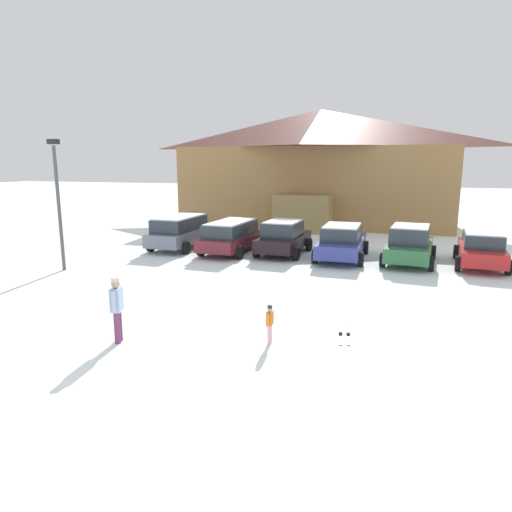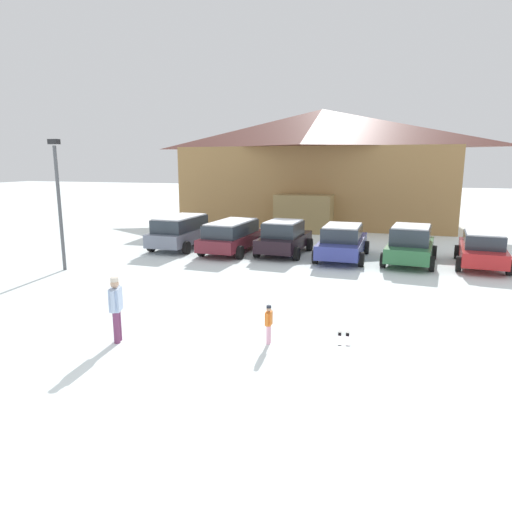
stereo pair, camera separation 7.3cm
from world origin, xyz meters
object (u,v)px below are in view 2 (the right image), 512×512
object	(u,v)px
parked_green_coupe	(410,244)
skier_adult_in_blue_parka	(116,306)
ski_lodge	(321,166)
parked_maroon_van	(232,235)
parked_black_sedan	(284,237)
parked_red_sedan	(482,249)
lamp_post	(59,198)
pair_of_skis	(344,333)
parked_blue_hatchback	(342,241)
skier_child_in_orange_jacket	(269,322)
parked_grey_wagon	(181,231)

from	to	relation	value
parked_green_coupe	skier_adult_in_blue_parka	xyz separation A→B (m)	(-7.09, -11.79, 0.09)
ski_lodge	parked_maroon_van	distance (m)	14.15
parked_black_sedan	parked_red_sedan	world-z (taller)	parked_black_sedan
parked_black_sedan	skier_adult_in_blue_parka	size ratio (longest dim) A/B	2.46
lamp_post	ski_lodge	bearing A→B (deg)	69.10
skier_adult_in_blue_parka	pair_of_skis	distance (m)	5.90
parked_maroon_van	parked_blue_hatchback	world-z (taller)	parked_blue_hatchback
parked_blue_hatchback	parked_black_sedan	bearing A→B (deg)	176.15
skier_child_in_orange_jacket	lamp_post	world-z (taller)	lamp_post
parked_black_sedan	parked_green_coupe	size ratio (longest dim) A/B	0.93
skier_child_in_orange_jacket	ski_lodge	bearing A→B (deg)	97.06
parked_green_coupe	pair_of_skis	distance (m)	9.71
parked_maroon_van	skier_adult_in_blue_parka	world-z (taller)	skier_adult_in_blue_parka
parked_grey_wagon	parked_blue_hatchback	distance (m)	8.39
skier_adult_in_blue_parka	lamp_post	distance (m)	9.29
pair_of_skis	lamp_post	bearing A→B (deg)	162.57
parked_green_coupe	parked_red_sedan	size ratio (longest dim) A/B	0.98
parked_green_coupe	parked_grey_wagon	bearing A→B (deg)	178.91
parked_maroon_van	skier_adult_in_blue_parka	distance (m)	11.83
parked_red_sedan	pair_of_skis	world-z (taller)	parked_red_sedan
parked_black_sedan	parked_red_sedan	size ratio (longest dim) A/B	0.91
ski_lodge	parked_black_sedan	size ratio (longest dim) A/B	4.69
parked_green_coupe	parked_blue_hatchback	bearing A→B (deg)	178.41
parked_green_coupe	skier_adult_in_blue_parka	world-z (taller)	parked_green_coupe
parked_maroon_van	parked_blue_hatchback	size ratio (longest dim) A/B	0.99
parked_red_sedan	lamp_post	size ratio (longest dim) A/B	0.84
skier_child_in_orange_jacket	lamp_post	xyz separation A→B (m)	(-10.38, 5.02, 2.46)
parked_grey_wagon	skier_child_in_orange_jacket	world-z (taller)	parked_grey_wagon
ski_lodge	parked_grey_wagon	world-z (taller)	ski_lodge
parked_grey_wagon	pair_of_skis	world-z (taller)	parked_grey_wagon
ski_lodge	parked_grey_wagon	xyz separation A→B (m)	(-4.94, -13.36, -3.26)
parked_green_coupe	lamp_post	bearing A→B (deg)	-157.51
parked_maroon_van	skier_child_in_orange_jacket	distance (m)	11.83
parked_maroon_van	lamp_post	bearing A→B (deg)	-133.34
parked_red_sedan	skier_adult_in_blue_parka	size ratio (longest dim) A/B	2.70
skier_child_in_orange_jacket	lamp_post	size ratio (longest dim) A/B	0.19
parked_black_sedan	pair_of_skis	xyz separation A→B (m)	(4.13, -9.80, -0.82)
parked_black_sedan	skier_child_in_orange_jacket	size ratio (longest dim) A/B	4.15
parked_grey_wagon	lamp_post	size ratio (longest dim) A/B	0.84
parked_grey_wagon	parked_maroon_van	distance (m)	2.95
parked_green_coupe	parked_red_sedan	distance (m)	2.96
parked_blue_hatchback	parked_red_sedan	xyz separation A→B (m)	(5.95, 0.17, -0.03)
lamp_post	parked_red_sedan	bearing A→B (deg)	19.63
parked_grey_wagon	parked_red_sedan	world-z (taller)	parked_grey_wagon
parked_grey_wagon	parked_black_sedan	xyz separation A→B (m)	(5.53, 0.06, -0.08)
skier_adult_in_blue_parka	parked_black_sedan	bearing A→B (deg)	84.14
parked_black_sedan	ski_lodge	bearing A→B (deg)	92.57
parked_grey_wagon	parked_blue_hatchback	bearing A→B (deg)	-0.91
ski_lodge	parked_grey_wagon	size ratio (longest dim) A/B	4.28
parked_grey_wagon	parked_blue_hatchback	size ratio (longest dim) A/B	0.95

